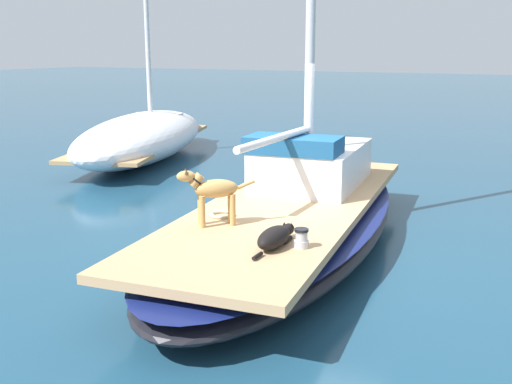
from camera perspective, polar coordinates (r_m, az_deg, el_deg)
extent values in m
plane|color=navy|center=(8.48, 3.10, -5.24)|extent=(120.00, 120.00, 0.00)
ellipsoid|color=black|center=(8.39, 3.12, -3.43)|extent=(3.28, 7.43, 0.56)
ellipsoid|color=navy|center=(8.34, 3.14, -2.24)|extent=(3.29, 7.47, 0.08)
cube|color=tan|center=(8.30, 3.15, -1.25)|extent=(2.77, 6.81, 0.10)
cylinder|color=silver|center=(7.97, 1.98, 5.12)|extent=(0.10, 2.20, 0.10)
cube|color=silver|center=(9.35, 5.42, 2.58)|extent=(1.63, 2.34, 0.60)
cube|color=navy|center=(8.58, 3.56, 4.48)|extent=(1.40, 0.84, 0.24)
ellipsoid|color=tan|center=(7.11, -3.78, 0.33)|extent=(0.54, 0.51, 0.22)
cylinder|color=tan|center=(7.08, -5.10, -1.89)|extent=(0.07, 0.07, 0.38)
cylinder|color=tan|center=(7.20, -5.26, -1.62)|extent=(0.07, 0.07, 0.38)
cylinder|color=tan|center=(7.14, -2.21, -1.71)|extent=(0.07, 0.07, 0.38)
cylinder|color=tan|center=(7.26, -2.43, -1.44)|extent=(0.07, 0.07, 0.38)
cylinder|color=tan|center=(7.05, -5.66, 1.10)|extent=(0.21, 0.21, 0.19)
ellipsoid|color=tan|center=(7.02, -6.64, 1.50)|extent=(0.25, 0.24, 0.13)
cone|color=#45331C|center=(6.96, -6.61, 1.91)|extent=(0.05, 0.05, 0.06)
cone|color=#45331C|center=(7.05, -6.70, 2.05)|extent=(0.05, 0.05, 0.06)
torus|color=black|center=(7.05, -5.66, 1.10)|extent=(0.18, 0.18, 0.10)
cylinder|color=tan|center=(7.17, -0.95, 0.72)|extent=(0.20, 0.18, 0.12)
ellipsoid|color=black|center=(6.38, 1.70, -4.33)|extent=(0.27, 0.60, 0.22)
ellipsoid|color=black|center=(6.70, 3.04, -3.54)|extent=(0.13, 0.20, 0.13)
cone|color=black|center=(6.70, 2.69, -3.04)|extent=(0.05, 0.05, 0.05)
cone|color=black|center=(6.67, 3.40, -3.14)|extent=(0.05, 0.05, 0.05)
cylinder|color=black|center=(6.61, 1.99, -4.42)|extent=(0.06, 0.18, 0.06)
cylinder|color=black|center=(6.56, 2.95, -4.56)|extent=(0.06, 0.18, 0.06)
cylinder|color=black|center=(6.07, 0.14, -6.06)|extent=(0.04, 0.18, 0.04)
cylinder|color=#B7B7BC|center=(6.41, 4.31, -4.93)|extent=(0.16, 0.16, 0.08)
cylinder|color=#B7B7BC|center=(6.38, 4.32, -4.17)|extent=(0.13, 0.13, 0.10)
cylinder|color=black|center=(6.36, 4.33, -3.61)|extent=(0.15, 0.15, 0.03)
torus|color=beige|center=(7.58, -3.21, -2.13)|extent=(0.32, 0.32, 0.04)
ellipsoid|color=white|center=(15.29, -10.68, 5.16)|extent=(4.39, 7.21, 1.13)
cube|color=tan|center=(15.30, -10.66, 4.74)|extent=(3.73, 6.41, 0.08)
cube|color=silver|center=(15.74, -10.10, 6.11)|extent=(1.86, 2.35, 0.52)
cube|color=navy|center=(14.16, -12.26, 4.87)|extent=(1.76, 2.31, 0.36)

